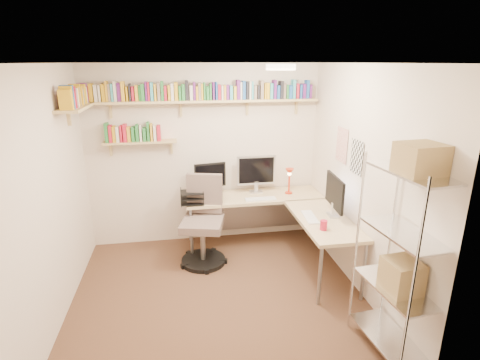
% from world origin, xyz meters
% --- Properties ---
extents(ground, '(3.20, 3.20, 0.00)m').
position_xyz_m(ground, '(0.00, 0.00, 0.00)').
color(ground, '#41301C').
rests_on(ground, ground).
extents(room_shell, '(3.24, 3.04, 2.52)m').
position_xyz_m(room_shell, '(0.00, 0.00, 1.55)').
color(room_shell, beige).
rests_on(room_shell, ground).
extents(wall_shelves, '(3.12, 1.09, 0.80)m').
position_xyz_m(wall_shelves, '(-0.42, 1.30, 2.03)').
color(wall_shelves, tan).
rests_on(wall_shelves, ground).
extents(corner_desk, '(1.96, 1.87, 1.27)m').
position_xyz_m(corner_desk, '(0.70, 0.94, 0.73)').
color(corner_desk, '#C8B782').
rests_on(corner_desk, ground).
extents(office_chair, '(0.62, 0.63, 1.14)m').
position_xyz_m(office_chair, '(-0.09, 0.81, 0.48)').
color(office_chair, black).
rests_on(office_chair, ground).
extents(wire_rack, '(0.44, 0.80, 1.93)m').
position_xyz_m(wire_rack, '(1.42, -1.13, 1.16)').
color(wire_rack, silver).
rests_on(wire_rack, ground).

